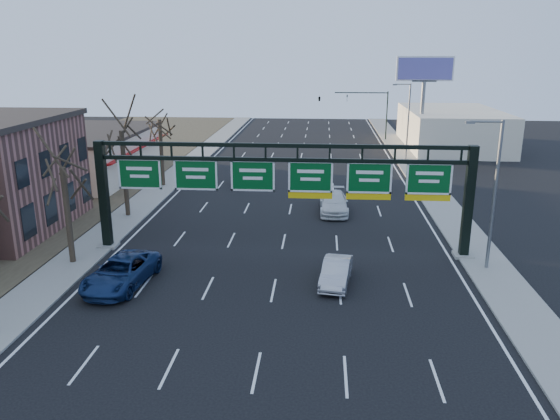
# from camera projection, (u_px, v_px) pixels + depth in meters

# --- Properties ---
(ground) EXTENTS (160.00, 160.00, 0.00)m
(ground) POSITION_uv_depth(u_px,v_px,m) (270.00, 306.00, 28.24)
(ground) COLOR black
(ground) RESTS_ON ground
(sidewalk_left) EXTENTS (3.00, 120.00, 0.12)m
(sidewalk_left) POSITION_uv_depth(u_px,v_px,m) (148.00, 199.00, 48.29)
(sidewalk_left) COLOR gray
(sidewalk_left) RESTS_ON ground
(sidewalk_right) EXTENTS (3.00, 120.00, 0.12)m
(sidewalk_right) POSITION_uv_depth(u_px,v_px,m) (442.00, 205.00, 46.40)
(sidewalk_right) COLOR gray
(sidewalk_right) RESTS_ON ground
(dirt_strip_left) EXTENTS (21.00, 120.00, 0.06)m
(dirt_strip_left) POSITION_uv_depth(u_px,v_px,m) (15.00, 197.00, 49.20)
(dirt_strip_left) COLOR #473D2B
(dirt_strip_left) RESTS_ON ground
(lane_markings) EXTENTS (21.60, 120.00, 0.01)m
(lane_markings) POSITION_uv_depth(u_px,v_px,m) (292.00, 203.00, 47.36)
(lane_markings) COLOR white
(lane_markings) RESTS_ON ground
(sign_gantry) EXTENTS (24.60, 1.20, 7.20)m
(sign_gantry) POSITION_uv_depth(u_px,v_px,m) (284.00, 183.00, 34.57)
(sign_gantry) COLOR black
(sign_gantry) RESTS_ON ground
(cream_strip) EXTENTS (10.90, 18.40, 4.70)m
(cream_strip) POSITION_uv_depth(u_px,v_px,m) (91.00, 153.00, 56.89)
(cream_strip) COLOR beige
(cream_strip) RESTS_ON ground
(building_right_distant) EXTENTS (12.00, 20.00, 5.00)m
(building_right_distant) POSITION_uv_depth(u_px,v_px,m) (451.00, 128.00, 73.87)
(building_right_distant) COLOR beige
(building_right_distant) RESTS_ON ground
(tree_gantry) EXTENTS (3.60, 3.60, 8.48)m
(tree_gantry) POSITION_uv_depth(u_px,v_px,m) (60.00, 150.00, 31.95)
(tree_gantry) COLOR black
(tree_gantry) RESTS_ON sidewalk_left
(tree_mid) EXTENTS (3.60, 3.60, 9.24)m
(tree_mid) POSITION_uv_depth(u_px,v_px,m) (120.00, 117.00, 41.30)
(tree_mid) COLOR black
(tree_mid) RESTS_ON sidewalk_left
(tree_far) EXTENTS (3.60, 3.60, 8.86)m
(tree_far) POSITION_uv_depth(u_px,v_px,m) (159.00, 108.00, 50.97)
(tree_far) COLOR black
(tree_far) RESTS_ON sidewalk_left
(streetlight_near) EXTENTS (2.15, 0.22, 9.00)m
(streetlight_near) POSITION_uv_depth(u_px,v_px,m) (493.00, 188.00, 31.62)
(streetlight_near) COLOR slate
(streetlight_near) RESTS_ON sidewalk_right
(streetlight_far) EXTENTS (2.15, 0.22, 9.00)m
(streetlight_far) POSITION_uv_depth(u_px,v_px,m) (407.00, 118.00, 64.13)
(streetlight_far) COLOR slate
(streetlight_far) RESTS_ON sidewalk_right
(billboard_right) EXTENTS (7.00, 0.50, 12.00)m
(billboard_right) POSITION_uv_depth(u_px,v_px,m) (424.00, 81.00, 67.58)
(billboard_right) COLOR slate
(billboard_right) RESTS_ON ground
(traffic_signal_mast) EXTENTS (10.16, 0.54, 7.00)m
(traffic_signal_mast) POSITION_uv_depth(u_px,v_px,m) (345.00, 102.00, 78.86)
(traffic_signal_mast) COLOR black
(traffic_signal_mast) RESTS_ON ground
(car_blue_suv) EXTENTS (3.40, 6.16, 1.63)m
(car_blue_suv) POSITION_uv_depth(u_px,v_px,m) (121.00, 272.00, 30.53)
(car_blue_suv) COLOR navy
(car_blue_suv) RESTS_ON ground
(car_silver_sedan) EXTENTS (2.06, 4.42, 1.40)m
(car_silver_sedan) POSITION_uv_depth(u_px,v_px,m) (336.00, 272.00, 30.82)
(car_silver_sedan) COLOR #A8A7AC
(car_silver_sedan) RESTS_ON ground
(car_white_wagon) EXTENTS (2.32, 5.55, 1.60)m
(car_white_wagon) POSITION_uv_depth(u_px,v_px,m) (334.00, 203.00, 44.40)
(car_white_wagon) COLOR silver
(car_white_wagon) RESTS_ON ground
(car_grey_far) EXTENTS (2.42, 4.30, 1.38)m
(car_grey_far) POSITION_uv_depth(u_px,v_px,m) (371.00, 181.00, 52.15)
(car_grey_far) COLOR #38393C
(car_grey_far) RESTS_ON ground
(car_silver_distant) EXTENTS (2.00, 4.29, 1.36)m
(car_silver_distant) POSITION_uv_depth(u_px,v_px,m) (245.00, 177.00, 53.98)
(car_silver_distant) COLOR #A9A9AE
(car_silver_distant) RESTS_ON ground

